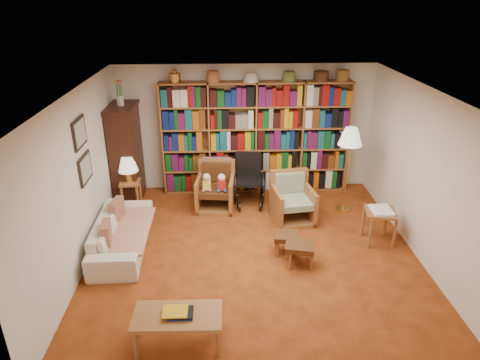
{
  "coord_description": "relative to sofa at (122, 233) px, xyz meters",
  "views": [
    {
      "loc": [
        -0.46,
        -5.6,
        3.76
      ],
      "look_at": [
        -0.18,
        0.6,
        0.99
      ],
      "focal_mm": 32.0,
      "sensor_mm": 36.0,
      "label": 1
    }
  ],
  "objects": [
    {
      "name": "footstool_b",
      "position": [
        2.7,
        -0.57,
        0.02
      ],
      "size": [
        0.49,
        0.44,
        0.36
      ],
      "color": "#4F3015",
      "rests_on": "floor"
    },
    {
      "name": "bookshelf",
      "position": [
        2.25,
        2.09,
        0.9
      ],
      "size": [
        3.6,
        0.3,
        2.42
      ],
      "color": "#A06231",
      "rests_on": "floor"
    },
    {
      "name": "wall_front",
      "position": [
        2.05,
        -2.74,
        0.98
      ],
      "size": [
        5.0,
        0.0,
        5.0
      ],
      "primitive_type": "plane",
      "rotation": [
        -1.57,
        0.0,
        0.0
      ],
      "color": "silver",
      "rests_on": "floor"
    },
    {
      "name": "wall_back",
      "position": [
        2.05,
        2.26,
        0.98
      ],
      "size": [
        5.0,
        0.0,
        5.0
      ],
      "primitive_type": "plane",
      "rotation": [
        1.57,
        0.0,
        0.0
      ],
      "color": "silver",
      "rests_on": "floor"
    },
    {
      "name": "footstool_a",
      "position": [
        2.56,
        -0.24,
        -0.0
      ],
      "size": [
        0.42,
        0.36,
        0.33
      ],
      "color": "#4F3015",
      "rests_on": "floor"
    },
    {
      "name": "ceiling",
      "position": [
        2.05,
        -0.24,
        2.23
      ],
      "size": [
        5.0,
        5.0,
        0.0
      ],
      "primitive_type": "plane",
      "rotation": [
        3.14,
        0.0,
        0.0
      ],
      "color": "white",
      "rests_on": "wall_back"
    },
    {
      "name": "coffee_table",
      "position": [
        1.05,
        -2.05,
        0.09
      ],
      "size": [
        1.01,
        0.52,
        0.47
      ],
      "color": "#A06231",
      "rests_on": "floor"
    },
    {
      "name": "cushion_left",
      "position": [
        -0.13,
        0.35,
        0.18
      ],
      "size": [
        0.18,
        0.39,
        0.37
      ],
      "primitive_type": "cube",
      "rotation": [
        0.0,
        0.0,
        -0.17
      ],
      "color": "maroon",
      "rests_on": "sofa"
    },
    {
      "name": "table_lamp",
      "position": [
        -0.1,
        1.32,
        0.62
      ],
      "size": [
        0.35,
        0.35,
        0.48
      ],
      "color": "gold",
      "rests_on": "side_table_lamp"
    },
    {
      "name": "curio_cabinet",
      "position": [
        -0.2,
        1.76,
        0.68
      ],
      "size": [
        0.5,
        0.95,
        2.4
      ],
      "color": "#35150E",
      "rests_on": "floor"
    },
    {
      "name": "armchair_sage",
      "position": [
        2.81,
        0.86,
        0.05
      ],
      "size": [
        0.78,
        0.8,
        0.85
      ],
      "color": "#A06231",
      "rests_on": "floor"
    },
    {
      "name": "wall_left",
      "position": [
        -0.45,
        -0.24,
        0.98
      ],
      "size": [
        0.0,
        5.0,
        5.0
      ],
      "primitive_type": "plane",
      "rotation": [
        1.57,
        0.0,
        1.57
      ],
      "color": "silver",
      "rests_on": "floor"
    },
    {
      "name": "cushion_right",
      "position": [
        -0.13,
        -0.35,
        0.18
      ],
      "size": [
        0.16,
        0.37,
        0.36
      ],
      "primitive_type": "cube",
      "rotation": [
        0.0,
        0.0,
        0.14
      ],
      "color": "maroon",
      "rests_on": "sofa"
    },
    {
      "name": "wall_right",
      "position": [
        4.55,
        -0.24,
        0.98
      ],
      "size": [
        0.0,
        5.0,
        5.0
      ],
      "primitive_type": "plane",
      "rotation": [
        1.57,
        0.0,
        -1.57
      ],
      "color": "silver",
      "rests_on": "floor"
    },
    {
      "name": "floor_lamp",
      "position": [
        3.82,
        1.12,
        1.1
      ],
      "size": [
        0.42,
        0.42,
        1.59
      ],
      "color": "gold",
      "rests_on": "floor"
    },
    {
      "name": "armchair_leather",
      "position": [
        1.45,
        1.4,
        0.09
      ],
      "size": [
        0.76,
        0.8,
        0.88
      ],
      "color": "#A06231",
      "rests_on": "floor"
    },
    {
      "name": "sofa_throw",
      "position": [
        0.05,
        0.0,
        0.03
      ],
      "size": [
        0.77,
        1.44,
        0.04
      ],
      "primitive_type": "cube",
      "rotation": [
        0.0,
        0.0,
        0.01
      ],
      "color": "beige",
      "rests_on": "sofa"
    },
    {
      "name": "floor",
      "position": [
        2.05,
        -0.24,
        -0.27
      ],
      "size": [
        5.0,
        5.0,
        0.0
      ],
      "primitive_type": "plane",
      "color": "#994217",
      "rests_on": "ground"
    },
    {
      "name": "sofa",
      "position": [
        0.0,
        0.0,
        0.0
      ],
      "size": [
        1.87,
        0.76,
        0.54
      ],
      "primitive_type": "imported",
      "rotation": [
        0.0,
        0.0,
        1.59
      ],
      "color": "beige",
      "rests_on": "floor"
    },
    {
      "name": "side_table_papers",
      "position": [
        4.08,
        0.02,
        0.19
      ],
      "size": [
        0.54,
        0.54,
        0.58
      ],
      "color": "#A06231",
      "rests_on": "floor"
    },
    {
      "name": "wheelchair",
      "position": [
        2.09,
        1.54,
        0.17
      ],
      "size": [
        0.56,
        0.78,
        0.97
      ],
      "color": "black",
      "rests_on": "floor"
    },
    {
      "name": "framed_pictures",
      "position": [
        -0.43,
        0.06,
        1.35
      ],
      "size": [
        0.03,
        0.52,
        0.97
      ],
      "color": "black",
      "rests_on": "wall_left"
    },
    {
      "name": "side_table_lamp",
      "position": [
        -0.1,
        1.32,
        0.13
      ],
      "size": [
        0.37,
        0.37,
        0.57
      ],
      "color": "#A06231",
      "rests_on": "floor"
    }
  ]
}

